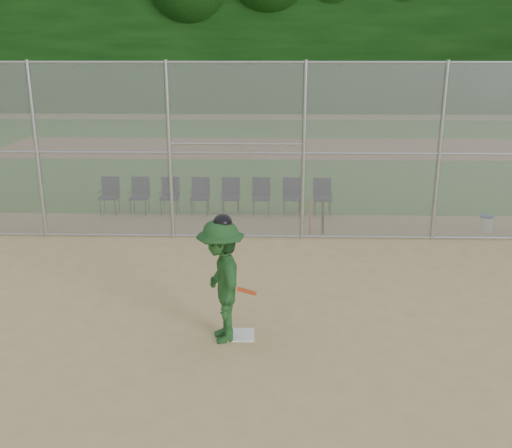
{
  "coord_description": "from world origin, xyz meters",
  "views": [
    {
      "loc": [
        0.26,
        -7.61,
        4.16
      ],
      "look_at": [
        0.0,
        2.5,
        1.1
      ],
      "focal_mm": 40.0,
      "sensor_mm": 36.0,
      "label": 1
    }
  ],
  "objects_px": {
    "batter_at_plate": "(221,280)",
    "home_plate": "(240,335)",
    "water_cooler": "(486,223)",
    "chair_0": "(109,196)"
  },
  "relations": [
    {
      "from": "water_cooler",
      "to": "batter_at_plate",
      "type": "bearing_deg",
      "value": -137.01
    },
    {
      "from": "home_plate",
      "to": "water_cooler",
      "type": "bearing_deg",
      "value": 43.79
    },
    {
      "from": "home_plate",
      "to": "batter_at_plate",
      "type": "relative_size",
      "value": 0.22
    },
    {
      "from": "batter_at_plate",
      "to": "water_cooler",
      "type": "bearing_deg",
      "value": 42.99
    },
    {
      "from": "batter_at_plate",
      "to": "chair_0",
      "type": "relative_size",
      "value": 2.04
    },
    {
      "from": "home_plate",
      "to": "batter_at_plate",
      "type": "height_order",
      "value": "batter_at_plate"
    },
    {
      "from": "water_cooler",
      "to": "home_plate",
      "type": "bearing_deg",
      "value": -136.21
    },
    {
      "from": "batter_at_plate",
      "to": "water_cooler",
      "type": "xyz_separation_m",
      "value": [
        5.93,
        5.52,
        -0.74
      ]
    },
    {
      "from": "batter_at_plate",
      "to": "home_plate",
      "type": "bearing_deg",
      "value": 20.75
    },
    {
      "from": "chair_0",
      "to": "batter_at_plate",
      "type": "bearing_deg",
      "value": -62.5
    }
  ]
}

